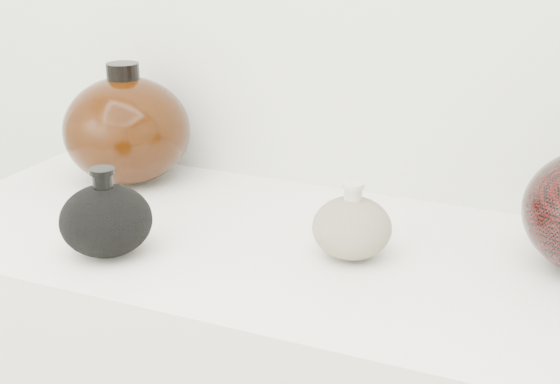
% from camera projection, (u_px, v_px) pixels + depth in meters
% --- Properties ---
extents(black_gourd_vase, '(0.16, 0.16, 0.13)m').
position_uv_depth(black_gourd_vase, '(106.00, 220.00, 1.09)').
color(black_gourd_vase, black).
rests_on(black_gourd_vase, display_counter).
extents(cream_gourd_vase, '(0.13, 0.13, 0.11)m').
position_uv_depth(cream_gourd_vase, '(352.00, 227.00, 1.08)').
color(cream_gourd_vase, beige).
rests_on(cream_gourd_vase, display_counter).
extents(left_round_pot, '(0.25, 0.25, 0.21)m').
position_uv_depth(left_round_pot, '(127.00, 130.00, 1.36)').
color(left_round_pot, black).
rests_on(left_round_pot, display_counter).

